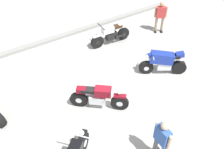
{
  "coord_description": "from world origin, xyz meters",
  "views": [
    {
      "loc": [
        -3.09,
        -5.21,
        6.45
      ],
      "look_at": [
        0.36,
        0.11,
        0.75
      ],
      "focal_mm": 37.03,
      "sensor_mm": 36.0,
      "label": 1
    }
  ],
  "objects_px": {
    "motorcycle_blue_sportbike": "(163,62)",
    "motorcycle_maroon_cruiser": "(99,97)",
    "motorcycle_silver_cruiser": "(111,34)",
    "person_in_red_shirt": "(160,15)",
    "person_in_blue_shirt": "(162,139)"
  },
  "relations": [
    {
      "from": "motorcycle_blue_sportbike",
      "to": "motorcycle_maroon_cruiser",
      "type": "relative_size",
      "value": 1.03
    },
    {
      "from": "motorcycle_silver_cruiser",
      "to": "person_in_red_shirt",
      "type": "bearing_deg",
      "value": 173.9
    },
    {
      "from": "person_in_blue_shirt",
      "to": "person_in_red_shirt",
      "type": "height_order",
      "value": "person_in_red_shirt"
    },
    {
      "from": "motorcycle_blue_sportbike",
      "to": "person_in_blue_shirt",
      "type": "height_order",
      "value": "person_in_blue_shirt"
    },
    {
      "from": "motorcycle_blue_sportbike",
      "to": "person_in_red_shirt",
      "type": "distance_m",
      "value": 3.35
    },
    {
      "from": "motorcycle_blue_sportbike",
      "to": "person_in_blue_shirt",
      "type": "bearing_deg",
      "value": 78.6
    },
    {
      "from": "motorcycle_maroon_cruiser",
      "to": "motorcycle_blue_sportbike",
      "type": "bearing_deg",
      "value": 42.58
    },
    {
      "from": "motorcycle_silver_cruiser",
      "to": "person_in_blue_shirt",
      "type": "xyz_separation_m",
      "value": [
        -2.05,
        -5.78,
        0.4
      ]
    },
    {
      "from": "motorcycle_silver_cruiser",
      "to": "person_in_red_shirt",
      "type": "distance_m",
      "value": 2.76
    },
    {
      "from": "motorcycle_silver_cruiser",
      "to": "motorcycle_blue_sportbike",
      "type": "xyz_separation_m",
      "value": [
        0.6,
        -3.0,
        0.07
      ]
    },
    {
      "from": "person_in_blue_shirt",
      "to": "motorcycle_blue_sportbike",
      "type": "bearing_deg",
      "value": 47.63
    },
    {
      "from": "motorcycle_silver_cruiser",
      "to": "person_in_red_shirt",
      "type": "relative_size",
      "value": 1.29
    },
    {
      "from": "motorcycle_maroon_cruiser",
      "to": "person_in_blue_shirt",
      "type": "distance_m",
      "value": 2.67
    },
    {
      "from": "motorcycle_silver_cruiser",
      "to": "motorcycle_blue_sportbike",
      "type": "height_order",
      "value": "motorcycle_blue_sportbike"
    },
    {
      "from": "person_in_blue_shirt",
      "to": "person_in_red_shirt",
      "type": "distance_m",
      "value": 7.17
    }
  ]
}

